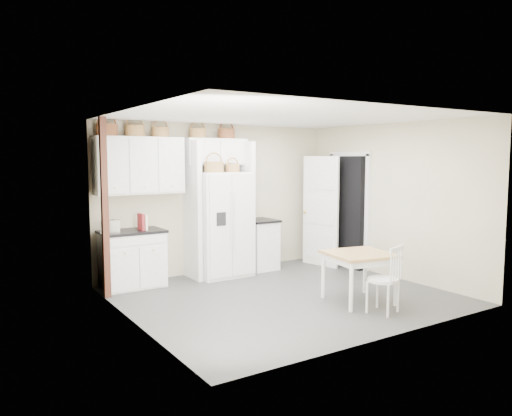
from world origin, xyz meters
TOP-DOWN VIEW (x-y plane):
  - floor at (0.00, 0.00)m, footprint 4.50×4.50m
  - ceiling at (0.00, 0.00)m, footprint 4.50×4.50m
  - wall_back at (0.00, 2.00)m, footprint 4.50×0.00m
  - wall_left at (-2.25, 0.00)m, footprint 0.00×4.00m
  - wall_right at (2.25, 0.00)m, footprint 0.00×4.00m
  - refrigerator at (-0.15, 1.64)m, footprint 0.92×0.74m
  - base_cab_left at (-1.70, 1.70)m, footprint 0.93×0.59m
  - base_cab_right at (0.69, 1.70)m, footprint 0.49×0.59m
  - dining_table at (0.72, -0.79)m, footprint 0.97×0.97m
  - windsor_chair at (0.62, -1.33)m, footprint 0.53×0.50m
  - counter_left at (-1.70, 1.70)m, footprint 0.97×0.63m
  - counter_right at (0.69, 1.70)m, footprint 0.53×0.63m
  - toaster at (-2.06, 1.61)m, footprint 0.32×0.24m
  - cookbook_red at (-1.57, 1.62)m, footprint 0.06×0.18m
  - cookbook_cream at (-1.53, 1.62)m, footprint 0.07×0.16m
  - basket_upper_a at (-2.00, 1.83)m, footprint 0.32×0.32m
  - basket_upper_b at (-1.56, 1.83)m, footprint 0.30×0.30m
  - basket_upper_c at (-1.14, 1.83)m, footprint 0.28×0.28m
  - basket_bridge_a at (-0.48, 1.83)m, footprint 0.29×0.29m
  - basket_bridge_b at (0.07, 1.83)m, footprint 0.30×0.30m
  - basket_fridge_a at (-0.33, 1.54)m, footprint 0.33×0.33m
  - basket_fridge_b at (0.03, 1.54)m, footprint 0.25×0.25m
  - upper_cabinet at (-1.50, 1.83)m, footprint 1.40×0.34m
  - bridge_cabinet at (-0.15, 1.83)m, footprint 1.12×0.34m
  - fridge_panel_left at (-0.66, 1.70)m, footprint 0.08×0.60m
  - fridge_panel_right at (0.36, 1.70)m, footprint 0.08×0.60m
  - trim_post at (-2.20, 1.35)m, footprint 0.09×0.09m
  - doorway_void at (2.16, 1.00)m, footprint 0.18×0.85m
  - door_slab at (1.80, 1.33)m, footprint 0.21×0.79m

SIDE VIEW (x-z plane):
  - floor at x=0.00m, z-range 0.00..0.00m
  - dining_table at x=0.72m, z-range 0.00..0.70m
  - base_cab_left at x=-1.70m, z-range 0.00..0.86m
  - base_cab_right at x=0.69m, z-range 0.00..0.87m
  - windsor_chair at x=0.62m, z-range 0.00..0.88m
  - counter_left at x=-1.70m, z-range 0.86..0.90m
  - counter_right at x=0.69m, z-range 0.87..0.91m
  - refrigerator at x=-0.15m, z-range 0.00..1.78m
  - toaster at x=-2.06m, z-range 0.90..1.10m
  - cookbook_cream at x=-1.53m, z-range 0.90..1.14m
  - doorway_void at x=2.16m, z-range 0.00..2.05m
  - door_slab at x=1.80m, z-range 0.00..2.05m
  - cookbook_red at x=-1.57m, z-range 0.90..1.16m
  - fridge_panel_left at x=-0.66m, z-range 0.00..2.30m
  - fridge_panel_right at x=0.36m, z-range 0.00..2.30m
  - wall_back at x=0.00m, z-range -0.95..3.55m
  - wall_left at x=-2.25m, z-range -0.70..3.30m
  - wall_right at x=2.25m, z-range -0.70..3.30m
  - trim_post at x=-2.20m, z-range 0.00..2.60m
  - basket_fridge_b at x=0.03m, z-range 1.78..1.91m
  - basket_fridge_a at x=-0.33m, z-range 1.78..1.96m
  - upper_cabinet at x=-1.50m, z-range 1.45..2.35m
  - bridge_cabinet at x=-0.15m, z-range 1.90..2.35m
  - basket_upper_c at x=-1.14m, z-range 2.35..2.51m
  - basket_bridge_a at x=-0.48m, z-range 2.35..2.51m
  - basket_bridge_b at x=0.07m, z-range 2.35..2.52m
  - basket_upper_b at x=-1.56m, z-range 2.35..2.53m
  - basket_upper_a at x=-2.00m, z-range 2.35..2.53m
  - ceiling at x=0.00m, z-range 2.60..2.60m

